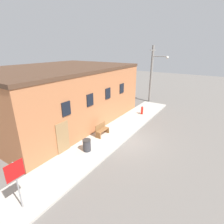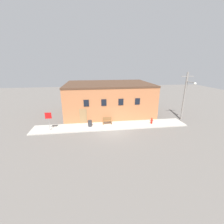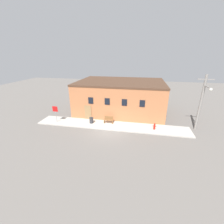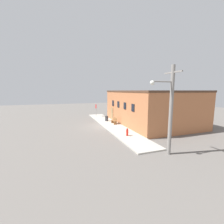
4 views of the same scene
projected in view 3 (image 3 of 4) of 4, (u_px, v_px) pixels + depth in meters
ground_plane at (109, 131)px, 18.84m from camera, size 80.00×80.00×0.00m
sidewalk at (111, 125)px, 20.08m from camera, size 20.20×2.74×0.13m
brick_building at (121, 96)px, 24.68m from camera, size 13.55×9.50×5.03m
fire_hydrant at (154, 126)px, 18.75m from camera, size 0.47×0.22×0.84m
stop_sign at (55, 111)px, 20.42m from camera, size 0.75×0.06×2.29m
bench at (109, 120)px, 20.49m from camera, size 1.21×0.44×0.95m
trash_bin at (91, 120)px, 20.51m from camera, size 0.55×0.55×0.81m
utility_pole at (201, 102)px, 17.69m from camera, size 1.80×2.07×6.90m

